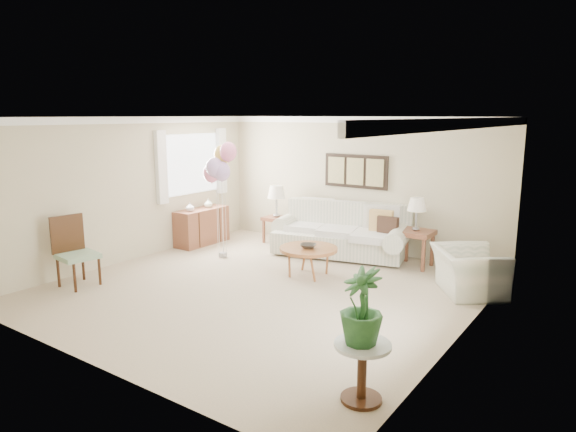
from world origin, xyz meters
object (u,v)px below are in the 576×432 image
object	(u,v)px
sofa	(342,235)
balloon_cluster	(220,164)
coffee_table	(309,250)
armchair	(468,271)
accent_chair	(74,250)

from	to	relation	value
sofa	balloon_cluster	xyz separation A→B (m)	(-1.74, -1.45, 1.36)
coffee_table	sofa	bearing A→B (deg)	97.14
balloon_cluster	coffee_table	bearing A→B (deg)	0.05
sofa	armchair	size ratio (longest dim) A/B	2.78
coffee_table	accent_chair	size ratio (longest dim) A/B	0.87
armchair	accent_chair	world-z (taller)	accent_chair
sofa	accent_chair	world-z (taller)	accent_chair
sofa	armchair	distance (m)	2.72
accent_chair	armchair	bearing A→B (deg)	31.22
coffee_table	armchair	size ratio (longest dim) A/B	0.92
sofa	balloon_cluster	distance (m)	2.64
sofa	armchair	bearing A→B (deg)	-17.11
coffee_table	armchair	world-z (taller)	armchair
coffee_table	balloon_cluster	distance (m)	2.32
coffee_table	balloon_cluster	bearing A→B (deg)	-179.95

